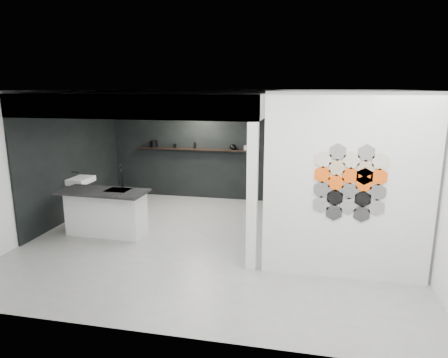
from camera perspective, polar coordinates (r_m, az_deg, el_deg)
floor at (r=7.68m, az=-1.21°, el=-8.89°), size 7.00×6.00×0.01m
partition_panel at (r=6.14m, az=17.16°, el=-1.30°), size 2.45×0.15×2.80m
bay_clad_back at (r=10.47m, az=-4.51°, el=3.69°), size 4.40×0.04×2.35m
bay_clad_left at (r=9.58m, az=-20.49°, el=2.05°), size 0.04×4.00×2.35m
bulkhead at (r=8.46m, az=-8.48°, el=10.77°), size 4.40×4.00×0.40m
corner_column at (r=6.22m, az=4.04°, el=-2.71°), size 0.16×0.16×2.35m
fascia_beam at (r=6.70m, az=-14.23°, el=9.99°), size 4.40×0.16×0.40m
wall_basin at (r=9.35m, az=-19.78°, el=-0.18°), size 0.40×0.60×0.12m
display_shelf at (r=10.32m, az=-4.15°, el=4.27°), size 3.00×0.15×0.04m
kitchen_island at (r=8.22m, az=-16.47°, el=-4.46°), size 1.74×0.81×1.38m
stockpot at (r=10.67m, az=-10.00°, el=4.94°), size 0.20×0.20×0.16m
kettle at (r=10.08m, az=1.27°, el=4.61°), size 0.21×0.21×0.14m
glass_bowl at (r=10.02m, az=3.31°, el=4.47°), size 0.17×0.17×0.11m
glass_vase at (r=10.02m, az=3.31°, el=4.50°), size 0.11×0.11×0.12m
bottle_dark at (r=10.31m, az=-4.20°, el=4.81°), size 0.06×0.06×0.16m
utensil_cup at (r=10.47m, az=-7.07°, el=4.74°), size 0.11×0.11×0.11m
hex_tile_cluster at (r=6.04m, az=17.62°, el=-0.54°), size 1.04×0.02×1.16m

